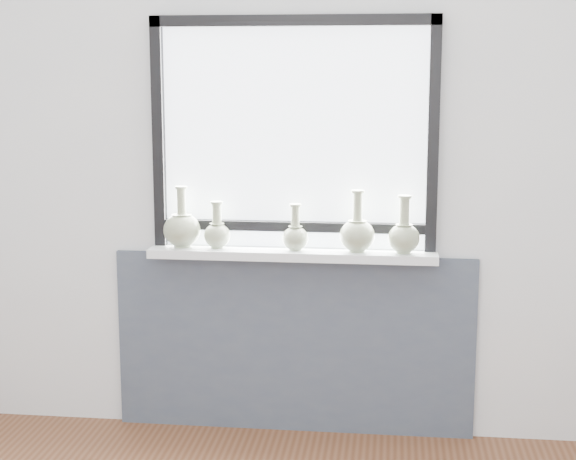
# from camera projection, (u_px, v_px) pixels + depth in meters

# --- Properties ---
(back_wall) EXTENTS (3.60, 0.02, 2.60)m
(back_wall) POSITION_uv_depth(u_px,v_px,m) (295.00, 160.00, 4.06)
(back_wall) COLOR silver
(back_wall) RESTS_ON ground
(apron_panel) EXTENTS (1.70, 0.03, 0.86)m
(apron_panel) POSITION_uv_depth(u_px,v_px,m) (294.00, 344.00, 4.18)
(apron_panel) COLOR #414B57
(apron_panel) RESTS_ON ground
(windowsill) EXTENTS (1.32, 0.18, 0.04)m
(windowsill) POSITION_uv_depth(u_px,v_px,m) (292.00, 254.00, 4.03)
(windowsill) COLOR white
(windowsill) RESTS_ON apron_panel
(window) EXTENTS (1.30, 0.06, 1.05)m
(window) POSITION_uv_depth(u_px,v_px,m) (294.00, 130.00, 3.99)
(window) COLOR black
(window) RESTS_ON windowsill
(vase_a) EXTENTS (0.17, 0.17, 0.28)m
(vase_a) POSITION_uv_depth(u_px,v_px,m) (182.00, 228.00, 4.08)
(vase_a) COLOR #9DA885
(vase_a) RESTS_ON windowsill
(vase_b) EXTENTS (0.12, 0.12, 0.22)m
(vase_b) POSITION_uv_depth(u_px,v_px,m) (217.00, 233.00, 4.06)
(vase_b) COLOR #9DA885
(vase_b) RESTS_ON windowsill
(vase_c) EXTENTS (0.12, 0.12, 0.21)m
(vase_c) POSITION_uv_depth(u_px,v_px,m) (295.00, 236.00, 4.00)
(vase_c) COLOR #9DA885
(vase_c) RESTS_ON windowsill
(vase_d) EXTENTS (0.16, 0.16, 0.28)m
(vase_d) POSITION_uv_depth(u_px,v_px,m) (357.00, 233.00, 3.97)
(vase_d) COLOR #9DA885
(vase_d) RESTS_ON windowsill
(vase_e) EXTENTS (0.14, 0.14, 0.26)m
(vase_e) POSITION_uv_depth(u_px,v_px,m) (404.00, 235.00, 3.94)
(vase_e) COLOR #9DA885
(vase_e) RESTS_ON windowsill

